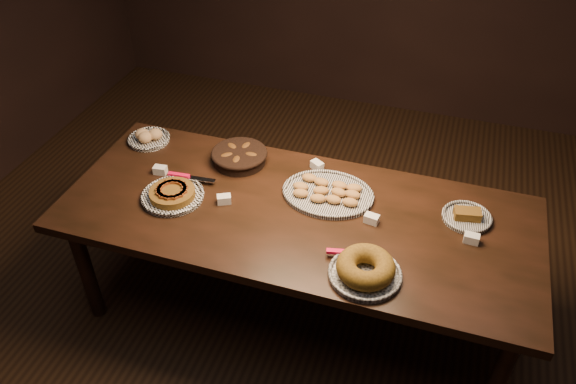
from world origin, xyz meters
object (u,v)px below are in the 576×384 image
(buffet_table, at_px, (296,222))
(bundt_cake_plate, at_px, (365,269))
(madeleine_platter, at_px, (328,193))
(apple_tart_plate, at_px, (173,194))

(buffet_table, xyz_separation_m, bundt_cake_plate, (0.42, -0.33, 0.12))
(madeleine_platter, bearing_deg, apple_tart_plate, -174.86)
(buffet_table, relative_size, madeleine_platter, 5.03)
(madeleine_platter, relative_size, bundt_cake_plate, 1.32)
(buffet_table, height_order, apple_tart_plate, apple_tart_plate)
(buffet_table, bearing_deg, madeleine_platter, 55.06)
(madeleine_platter, bearing_deg, bundt_cake_plate, -73.01)
(apple_tart_plate, bearing_deg, buffet_table, 4.41)
(buffet_table, bearing_deg, apple_tart_plate, -171.51)
(apple_tart_plate, distance_m, bundt_cake_plate, 1.08)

